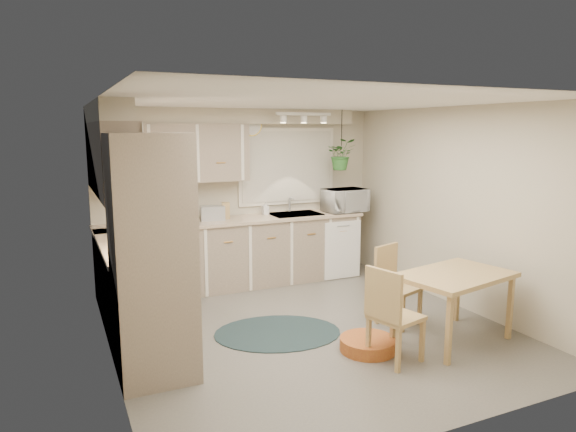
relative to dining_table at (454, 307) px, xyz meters
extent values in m
plane|color=#615D55|center=(-1.20, 0.87, -0.35)|extent=(4.20, 4.20, 0.00)
plane|color=silver|center=(-1.20, 0.87, 2.05)|extent=(4.20, 4.20, 0.00)
cube|color=#B7AE97|center=(-1.20, 2.97, 0.85)|extent=(4.00, 0.04, 2.40)
cube|color=#B7AE97|center=(-1.20, -1.23, 0.85)|extent=(4.00, 0.04, 2.40)
cube|color=#B7AE97|center=(-3.20, 0.87, 0.85)|extent=(0.04, 4.20, 2.40)
cube|color=#B7AE97|center=(0.80, 0.87, 0.85)|extent=(0.04, 4.20, 2.40)
cube|color=gray|center=(-2.90, 1.74, 0.10)|extent=(0.60, 1.85, 0.90)
cube|color=gray|center=(-1.40, 2.67, 0.10)|extent=(3.60, 0.60, 0.90)
cube|color=tan|center=(-2.89, 1.74, 0.57)|extent=(0.64, 1.89, 0.04)
cube|color=tan|center=(-1.40, 2.66, 0.57)|extent=(3.64, 0.64, 0.04)
cube|color=gray|center=(-2.88, 0.49, 0.70)|extent=(0.65, 0.65, 2.10)
cube|color=silver|center=(-2.56, 0.49, 0.70)|extent=(0.02, 0.56, 0.58)
cube|color=gray|center=(-3.03, 1.87, 1.47)|extent=(0.35, 2.00, 0.75)
cube|color=gray|center=(-2.20, 2.79, 1.47)|extent=(2.00, 0.35, 0.75)
cube|color=#B7AE97|center=(-3.05, 1.87, 1.95)|extent=(0.30, 2.00, 0.20)
cube|color=#B7AE97|center=(-1.40, 2.82, 1.95)|extent=(3.60, 0.30, 0.20)
cube|color=silver|center=(-2.88, 1.17, 0.59)|extent=(0.52, 0.58, 0.02)
cube|color=silver|center=(-2.90, 1.17, 1.05)|extent=(0.40, 0.60, 0.14)
cube|color=silver|center=(-0.50, 2.94, 1.25)|extent=(1.40, 0.02, 1.00)
cube|color=beige|center=(-0.50, 2.95, 1.25)|extent=(1.50, 0.02, 1.10)
cube|color=#AEB1B7|center=(-0.50, 2.67, 0.55)|extent=(0.70, 0.48, 0.10)
cube|color=silver|center=(0.10, 2.36, 0.07)|extent=(0.58, 0.02, 0.83)
cube|color=silver|center=(-0.50, 2.42, 1.98)|extent=(0.80, 0.04, 0.04)
cylinder|color=gold|center=(-1.05, 2.94, 1.83)|extent=(0.30, 0.03, 0.30)
cube|color=tan|center=(0.00, 0.00, 0.00)|extent=(1.25, 0.96, 0.71)
cube|color=tan|center=(-0.81, -0.14, 0.10)|extent=(0.52, 0.52, 0.91)
cube|color=tan|center=(-0.23, 0.60, 0.08)|extent=(0.52, 0.52, 0.87)
ellipsoid|color=black|center=(-1.55, 0.91, -0.35)|extent=(1.57, 1.35, 0.01)
cylinder|color=#A06020|center=(-0.92, 0.15, -0.29)|extent=(0.70, 0.70, 0.13)
imported|color=silver|center=(0.25, 2.57, 0.79)|extent=(0.63, 0.38, 0.41)
imported|color=silver|center=(-0.90, 2.82, 0.63)|extent=(0.10, 0.19, 0.08)
imported|color=#2C6729|center=(0.17, 2.57, 1.37)|extent=(0.54, 0.57, 0.35)
cube|color=black|center=(-2.10, 2.67, 0.73)|extent=(0.21, 0.24, 0.29)
cube|color=#AEB1B7|center=(-1.71, 2.69, 0.68)|extent=(0.34, 0.23, 0.19)
cube|color=tan|center=(-1.52, 2.72, 0.70)|extent=(0.12, 0.12, 0.22)
camera|label=1|loc=(-3.59, -3.81, 1.77)|focal=32.00mm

